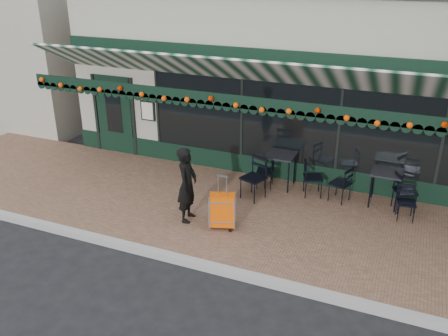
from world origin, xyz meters
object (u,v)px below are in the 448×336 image
at_px(chair_a_left, 340,184).
at_px(chair_a_front, 406,203).
at_px(woman, 187,185).
at_px(cafe_table_a, 387,175).
at_px(chair_a_right, 405,192).
at_px(chair_b_right, 313,178).
at_px(suitcase, 222,211).
at_px(chair_b_front, 253,178).
at_px(cafe_table_b, 281,157).
at_px(chair_b_left, 265,171).

xyz_separation_m(chair_a_left, chair_a_front, (1.44, -0.32, -0.04)).
xyz_separation_m(woman, cafe_table_a, (3.75, 2.29, -0.08)).
relative_size(chair_a_right, chair_b_right, 1.02).
height_order(suitcase, chair_b_front, suitcase).
height_order(cafe_table_b, chair_a_right, chair_a_right).
height_order(cafe_table_a, cafe_table_b, cafe_table_b).
height_order(chair_a_front, chair_b_right, chair_b_right).
bearing_deg(chair_a_right, suitcase, 98.48).
bearing_deg(woman, chair_b_front, -40.11).
distance_m(woman, suitcase, 0.91).
relative_size(suitcase, chair_b_right, 1.34).
height_order(chair_a_right, chair_a_front, chair_a_right).
xyz_separation_m(cafe_table_a, chair_a_right, (0.43, -0.10, -0.29)).
height_order(suitcase, cafe_table_b, suitcase).
relative_size(chair_b_right, chair_b_front, 0.88).
bearing_deg(cafe_table_a, chair_b_right, -174.71).
bearing_deg(cafe_table_b, cafe_table_a, -0.71).
bearing_deg(chair_a_left, chair_b_front, -51.57).
bearing_deg(chair_b_left, chair_a_right, 80.87).
xyz_separation_m(chair_a_right, chair_b_right, (-2.01, -0.05, -0.01)).
relative_size(cafe_table_a, cafe_table_b, 0.97).
xyz_separation_m(woman, cafe_table_b, (1.33, 2.32, -0.06)).
xyz_separation_m(chair_b_left, chair_b_right, (1.16, 0.00, 0.03)).
relative_size(chair_a_left, chair_b_left, 1.04).
distance_m(chair_a_left, chair_b_left, 1.80).
distance_m(cafe_table_b, chair_b_front, 0.97).
bearing_deg(cafe_table_a, chair_b_left, -176.89).
bearing_deg(chair_b_right, woman, 114.28).
xyz_separation_m(cafe_table_a, chair_a_front, (0.49, -0.51, -0.35)).
bearing_deg(chair_b_right, chair_b_left, 69.86).
distance_m(woman, chair_a_front, 4.62).
relative_size(cafe_table_a, chair_b_front, 0.82).
height_order(woman, cafe_table_b, woman).
height_order(woman, chair_a_left, woman).
bearing_deg(chair_b_front, suitcase, -75.30).
bearing_deg(cafe_table_a, chair_b_front, -163.71).
xyz_separation_m(chair_a_left, chair_b_front, (-1.86, -0.64, 0.07)).
xyz_separation_m(cafe_table_b, chair_b_front, (-0.39, -0.85, -0.26)).
xyz_separation_m(cafe_table_a, cafe_table_b, (-2.42, 0.03, 0.02)).
height_order(cafe_table_b, chair_a_front, cafe_table_b).
distance_m(cafe_table_b, chair_b_right, 0.92).
relative_size(suitcase, chair_a_left, 1.39).
height_order(chair_b_left, chair_b_front, chair_b_front).
height_order(chair_a_left, chair_b_left, chair_a_left).
bearing_deg(chair_a_left, cafe_table_a, 120.62).
xyz_separation_m(cafe_table_b, chair_a_front, (2.92, -0.54, -0.37)).
distance_m(chair_a_front, chair_b_front, 3.32).
relative_size(suitcase, chair_b_front, 1.18).
distance_m(cafe_table_b, chair_a_front, 2.99).
xyz_separation_m(woman, chair_b_right, (2.17, 2.14, -0.38)).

